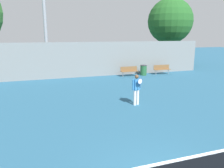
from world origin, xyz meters
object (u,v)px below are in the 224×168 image
object	(u,v)px
tennis_player	(137,88)
bench_courtside_far	(129,70)
light_pole_far_right	(44,7)
trash_bin	(143,70)
bench_courtside_near	(162,68)
tree_green_tall	(170,21)

from	to	relation	value
tennis_player	bench_courtside_far	xyz separation A→B (m)	(2.88, 7.74, -0.38)
tennis_player	light_pole_far_right	world-z (taller)	light_pole_far_right
light_pole_far_right	bench_courtside_far	bearing A→B (deg)	-9.29
tennis_player	bench_courtside_far	world-z (taller)	tennis_player
trash_bin	bench_courtside_near	bearing A→B (deg)	-1.68
tennis_player	bench_courtside_near	bearing A→B (deg)	37.64
light_pole_far_right	trash_bin	size ratio (longest dim) A/B	10.83
bench_courtside_far	tree_green_tall	distance (m)	10.11
trash_bin	tree_green_tall	bearing A→B (deg)	40.91
bench_courtside_far	light_pole_far_right	bearing A→B (deg)	170.71
trash_bin	tree_green_tall	distance (m)	9.11
light_pole_far_right	tree_green_tall	size ratio (longest dim) A/B	1.30
bench_courtside_far	light_pole_far_right	xyz separation A→B (m)	(-6.95, 1.14, 5.28)
light_pole_far_right	tree_green_tall	world-z (taller)	light_pole_far_right
bench_courtside_near	light_pole_far_right	size ratio (longest dim) A/B	0.16
bench_courtside_far	bench_courtside_near	bearing A→B (deg)	0.00
light_pole_far_right	trash_bin	bearing A→B (deg)	-7.33
bench_courtside_near	tree_green_tall	size ratio (longest dim) A/B	0.21
bench_courtside_far	trash_bin	distance (m)	1.46
bench_courtside_near	light_pole_far_right	distance (m)	11.64
tennis_player	tree_green_tall	distance (m)	17.00
tennis_player	light_pole_far_right	bearing A→B (deg)	101.13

